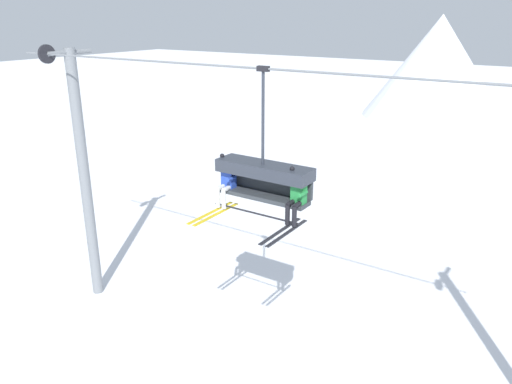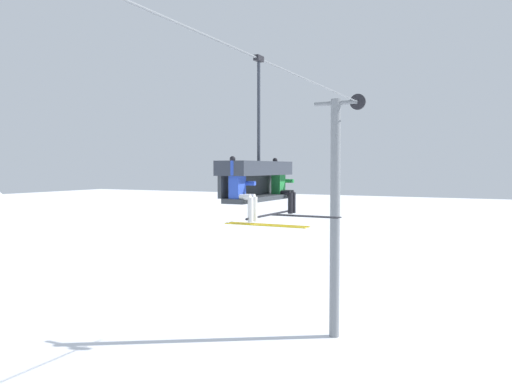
# 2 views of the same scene
# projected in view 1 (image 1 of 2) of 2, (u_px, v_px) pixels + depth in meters

# --- Properties ---
(ground_plane) EXTENTS (200.00, 200.00, 0.00)m
(ground_plane) POSITION_uv_depth(u_px,v_px,m) (250.00, 357.00, 14.89)
(ground_plane) COLOR white
(mountain_peak_west) EXTENTS (13.72, 13.72, 9.69)m
(mountain_peak_west) POSITION_uv_depth(u_px,v_px,m) (437.00, 67.00, 48.33)
(mountain_peak_west) COLOR white
(mountain_peak_west) RESTS_ON ground_plane
(lift_tower_near) EXTENTS (0.36, 1.88, 8.81)m
(lift_tower_near) POSITION_uv_depth(u_px,v_px,m) (84.00, 174.00, 16.86)
(lift_tower_near) COLOR slate
(lift_tower_near) RESTS_ON ground_plane
(lift_cable) EXTENTS (17.52, 0.05, 0.05)m
(lift_cable) POSITION_uv_depth(u_px,v_px,m) (266.00, 69.00, 10.88)
(lift_cable) COLOR slate
(chairlift_chair) EXTENTS (2.40, 0.74, 3.39)m
(chairlift_chair) POSITION_uv_depth(u_px,v_px,m) (264.00, 175.00, 11.80)
(chairlift_chair) COLOR #33383D
(skier_blue) EXTENTS (0.48, 1.70, 1.34)m
(skier_blue) POSITION_uv_depth(u_px,v_px,m) (226.00, 181.00, 12.25)
(skier_blue) COLOR #2847B7
(skier_green) EXTENTS (0.48, 1.70, 1.34)m
(skier_green) POSITION_uv_depth(u_px,v_px,m) (296.00, 197.00, 11.22)
(skier_green) COLOR #23843D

